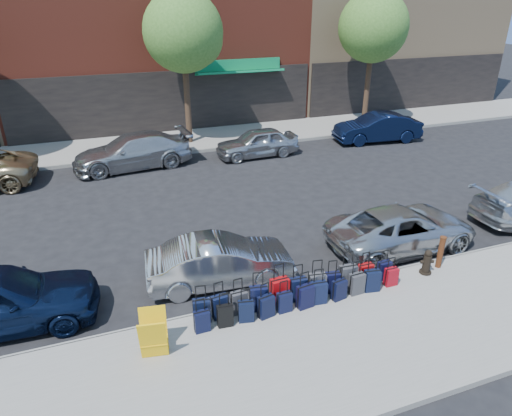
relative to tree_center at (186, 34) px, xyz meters
name	(u,v)px	position (x,y,z in m)	size (l,w,h in m)	color
ground	(238,223)	(-0.64, -9.50, -5.41)	(120.00, 120.00, 0.00)	black
sidewalk_near	(329,346)	(-0.64, -16.00, -5.34)	(60.00, 4.00, 0.15)	gray
sidewalk_far	(179,141)	(-0.64, 0.50, -5.34)	(60.00, 4.00, 0.15)	gray
curb_near	(292,294)	(-0.64, -13.98, -5.34)	(60.00, 0.08, 0.15)	gray
curb_far	(187,153)	(-0.64, -1.52, -5.34)	(60.00, 0.08, 0.15)	gray
tree_center	(186,34)	(0.00, 0.00, 0.00)	(3.80, 3.80, 7.27)	black
tree_right	(375,29)	(10.50, 0.00, 0.00)	(3.80, 3.80, 7.27)	black
suitcase_front_0	(202,311)	(-3.09, -14.30, -4.96)	(0.43, 0.28, 0.96)	black
suitcase_front_1	(220,306)	(-2.64, -14.29, -4.97)	(0.41, 0.26, 0.94)	black
suitcase_front_2	(239,302)	(-2.17, -14.29, -4.97)	(0.39, 0.23, 0.92)	#36363B
suitcase_front_3	(258,298)	(-1.70, -14.33, -4.94)	(0.46, 0.30, 1.02)	black
suitcase_front_4	(280,291)	(-1.11, -14.25, -4.92)	(0.46, 0.27, 1.08)	#9B0A0D
suitcase_front_5	(298,289)	(-0.63, -14.30, -4.95)	(0.42, 0.25, 0.98)	black
suitcase_front_6	(317,285)	(-0.12, -14.33, -4.94)	(0.46, 0.30, 1.02)	#3C3B41
suitcase_front_7	(332,282)	(0.33, -14.32, -4.98)	(0.41, 0.27, 0.91)	black
suitcase_front_8	(348,277)	(0.78, -14.31, -4.93)	(0.46, 0.28, 1.07)	#36363A
suitcase_front_9	(365,274)	(1.35, -14.26, -4.98)	(0.37, 0.21, 0.90)	#93090B
suitcase_front_10	(384,270)	(1.92, -14.28, -4.99)	(0.37, 0.22, 0.86)	black
suitcase_back_0	(202,321)	(-3.17, -14.62, -5.00)	(0.36, 0.21, 0.84)	black
suitcase_back_1	(225,316)	(-2.63, -14.63, -4.99)	(0.38, 0.24, 0.86)	black
suitcase_back_2	(246,311)	(-2.12, -14.64, -4.99)	(0.39, 0.28, 0.86)	black
suitcase_back_3	(266,306)	(-1.62, -14.65, -4.98)	(0.41, 0.29, 0.90)	black
suitcase_back_4	(284,302)	(-1.14, -14.62, -5.00)	(0.36, 0.22, 0.83)	black
suitcase_back_5	(305,296)	(-0.59, -14.64, -4.96)	(0.43, 0.28, 0.96)	black
suitcase_back_6	(319,293)	(-0.21, -14.60, -4.97)	(0.42, 0.27, 0.94)	black
suitcase_back_7	(339,290)	(0.34, -14.64, -4.99)	(0.39, 0.27, 0.86)	black
suitcase_back_8	(357,284)	(0.89, -14.58, -4.98)	(0.40, 0.24, 0.92)	#333338
suitcase_back_9	(372,281)	(1.32, -14.61, -4.97)	(0.43, 0.29, 0.94)	black
suitcase_back_10	(391,277)	(1.93, -14.58, -5.01)	(0.34, 0.20, 0.81)	maroon
fire_hydrant	(427,263)	(3.18, -14.43, -4.93)	(0.37, 0.32, 0.72)	black
bollard	(441,252)	(3.72, -14.30, -4.77)	(0.18, 0.18, 0.96)	#38190C
display_rack	(153,335)	(-4.29, -15.00, -4.76)	(0.66, 0.71, 1.01)	yellow
car_near_1	(220,261)	(-2.17, -12.68, -4.77)	(1.37, 3.92, 1.29)	silver
car_near_2	(402,228)	(3.57, -12.77, -4.76)	(2.15, 4.67, 1.30)	#B7BABE
car_far_1	(133,151)	(-3.30, -2.56, -4.66)	(2.12, 5.21, 1.51)	#B1B3B8
car_far_2	(257,143)	(2.49, -2.99, -4.74)	(1.60, 3.97, 1.35)	#B5B7BC
car_far_3	(377,128)	(9.29, -2.90, -4.67)	(1.58, 4.53, 1.49)	#0B1532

